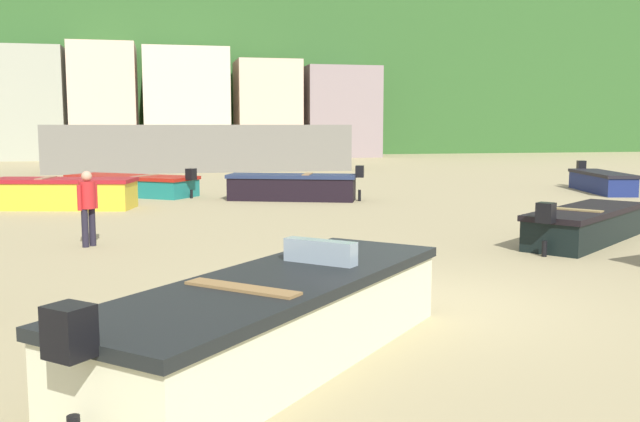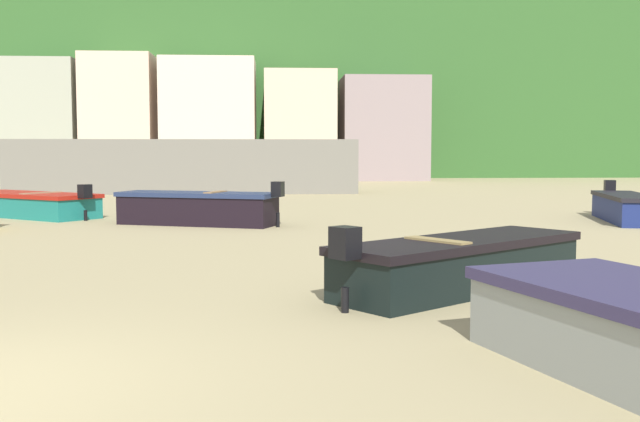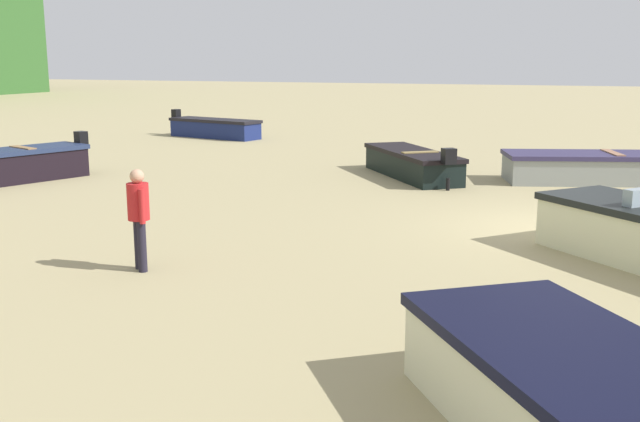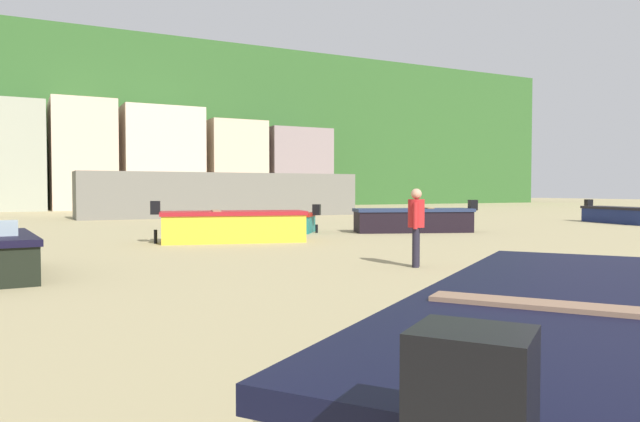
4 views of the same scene
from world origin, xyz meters
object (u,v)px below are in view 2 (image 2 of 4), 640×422
Objects in this scene: boat_black_8 at (460,264)px; boat_navy_4 at (626,207)px; boat_teal_6 at (29,204)px; boat_black_7 at (198,208)px.

boat_navy_4 is at bearing 106.83° from boat_black_8.
boat_teal_6 is 1.19× the size of boat_black_8.
boat_teal_6 is at bearing 4.73° from boat_navy_4.
boat_black_7 reaches higher than boat_black_8.
boat_black_8 is at bearing 67.28° from boat_navy_4.
boat_black_8 reaches higher than boat_teal_6.
boat_teal_6 is 1.06× the size of boat_black_7.
boat_black_7 is at bearing 14.41° from boat_navy_4.
boat_black_7 is 11.08m from boat_black_8.
boat_navy_4 is 12.19m from boat_black_7.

